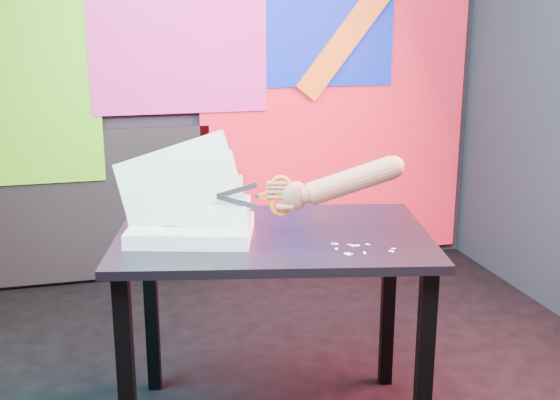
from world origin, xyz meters
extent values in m
cube|color=black|center=(0.00, 0.00, 0.00)|extent=(3.00, 3.00, 0.01)
cube|color=#222128|center=(0.00, 1.50, 1.35)|extent=(3.00, 0.01, 2.70)
cube|color=red|center=(0.65, 1.47, 0.85)|extent=(1.60, 0.02, 1.60)
cube|color=#0623C8|center=(0.55, 1.46, 1.45)|extent=(0.85, 0.02, 0.75)
cube|color=#C8248B|center=(-0.25, 1.45, 1.35)|extent=(0.95, 0.02, 0.80)
cube|color=#4DC715|center=(-1.05, 1.46, 1.10)|extent=(0.75, 0.02, 1.00)
cube|color=orange|center=(0.85, 1.44, 1.55)|extent=(0.91, 0.02, 1.11)
cube|color=black|center=(-0.75, 1.47, 0.45)|extent=(1.30, 0.02, 0.85)
cube|color=black|center=(-0.66, -0.35, 0.36)|extent=(0.06, 0.06, 0.72)
cube|color=black|center=(-0.54, 0.23, 0.36)|extent=(0.06, 0.06, 0.72)
cube|color=black|center=(0.27, -0.54, 0.36)|extent=(0.06, 0.06, 0.72)
cube|color=black|center=(0.39, 0.03, 0.36)|extent=(0.06, 0.06, 0.72)
cube|color=#27262F|center=(-0.13, -0.16, 0.73)|extent=(1.19, 0.91, 0.03)
cube|color=white|center=(-0.41, -0.14, 0.77)|extent=(0.47, 0.40, 0.05)
cube|color=beige|center=(-0.41, -0.14, 0.80)|extent=(0.47, 0.39, 0.00)
cube|color=beige|center=(-0.41, -0.14, 0.80)|extent=(0.45, 0.38, 0.12)
cube|color=beige|center=(-0.42, -0.12, 0.83)|extent=(0.41, 0.34, 0.21)
cube|color=beige|center=(-0.43, -0.11, 0.87)|extent=(0.39, 0.27, 0.30)
cube|color=beige|center=(-0.44, -0.09, 0.92)|extent=(0.43, 0.21, 0.35)
cylinder|color=black|center=(-0.62, -0.22, 0.80)|extent=(0.01, 0.01, 0.00)
cylinder|color=black|center=(-0.59, -0.23, 0.80)|extent=(0.01, 0.01, 0.00)
cylinder|color=black|center=(-0.56, -0.24, 0.80)|extent=(0.01, 0.01, 0.00)
cylinder|color=black|center=(-0.53, -0.25, 0.80)|extent=(0.01, 0.01, 0.00)
cylinder|color=black|center=(-0.50, -0.26, 0.80)|extent=(0.01, 0.01, 0.00)
cylinder|color=black|center=(-0.46, -0.26, 0.80)|extent=(0.01, 0.01, 0.00)
cylinder|color=black|center=(-0.43, -0.27, 0.80)|extent=(0.01, 0.01, 0.00)
cylinder|color=black|center=(-0.40, -0.28, 0.80)|extent=(0.01, 0.01, 0.00)
cylinder|color=black|center=(-0.37, -0.29, 0.80)|extent=(0.01, 0.01, 0.00)
cylinder|color=black|center=(-0.34, -0.30, 0.80)|extent=(0.01, 0.01, 0.00)
cylinder|color=black|center=(-0.30, -0.31, 0.80)|extent=(0.01, 0.01, 0.00)
cylinder|color=black|center=(-0.27, -0.32, 0.80)|extent=(0.01, 0.01, 0.00)
cylinder|color=black|center=(-0.55, 0.04, 0.80)|extent=(0.01, 0.01, 0.00)
cylinder|color=black|center=(-0.52, 0.03, 0.80)|extent=(0.01, 0.01, 0.00)
cylinder|color=black|center=(-0.49, 0.02, 0.80)|extent=(0.01, 0.01, 0.00)
cylinder|color=black|center=(-0.45, 0.02, 0.80)|extent=(0.01, 0.01, 0.00)
cylinder|color=black|center=(-0.42, 0.01, 0.80)|extent=(0.01, 0.01, 0.00)
cylinder|color=black|center=(-0.39, 0.00, 0.80)|extent=(0.01, 0.01, 0.00)
cylinder|color=black|center=(-0.36, -0.01, 0.80)|extent=(0.01, 0.01, 0.00)
cylinder|color=black|center=(-0.33, -0.02, 0.80)|extent=(0.01, 0.01, 0.00)
cylinder|color=black|center=(-0.29, -0.03, 0.80)|extent=(0.01, 0.01, 0.00)
cylinder|color=black|center=(-0.26, -0.04, 0.80)|extent=(0.01, 0.01, 0.00)
cylinder|color=black|center=(-0.23, -0.05, 0.80)|extent=(0.01, 0.01, 0.00)
cylinder|color=black|center=(-0.20, -0.06, 0.80)|extent=(0.01, 0.01, 0.00)
cube|color=black|center=(-0.49, -0.06, 0.80)|extent=(0.07, 0.03, 0.00)
cube|color=black|center=(-0.38, -0.11, 0.80)|extent=(0.05, 0.03, 0.00)
cube|color=black|center=(-0.46, -0.17, 0.80)|extent=(0.09, 0.04, 0.00)
cube|color=silver|center=(-0.26, -0.19, 0.92)|extent=(0.13, 0.03, 0.06)
cube|color=silver|center=(-0.26, -0.19, 0.88)|extent=(0.13, 0.03, 0.06)
cylinder|color=silver|center=(-0.20, -0.21, 0.90)|extent=(0.02, 0.02, 0.01)
cube|color=orange|center=(-0.18, -0.21, 0.89)|extent=(0.05, 0.02, 0.02)
cube|color=orange|center=(-0.18, -0.21, 0.90)|extent=(0.05, 0.02, 0.02)
torus|color=orange|center=(-0.12, -0.23, 0.93)|extent=(0.07, 0.03, 0.07)
torus|color=orange|center=(-0.12, -0.23, 0.86)|extent=(0.07, 0.03, 0.07)
ellipsoid|color=brown|center=(-0.08, -0.24, 0.90)|extent=(0.09, 0.06, 0.10)
cylinder|color=brown|center=(-0.12, -0.23, 0.89)|extent=(0.07, 0.03, 0.02)
cylinder|color=brown|center=(-0.12, -0.23, 0.91)|extent=(0.07, 0.03, 0.02)
cylinder|color=brown|center=(-0.12, -0.23, 0.93)|extent=(0.06, 0.03, 0.02)
cylinder|color=brown|center=(-0.12, -0.23, 0.94)|extent=(0.06, 0.03, 0.02)
cylinder|color=brown|center=(-0.11, -0.24, 0.86)|extent=(0.06, 0.05, 0.03)
cylinder|color=brown|center=(-0.03, -0.25, 0.90)|extent=(0.07, 0.07, 0.07)
cylinder|color=brown|center=(0.10, -0.28, 0.95)|extent=(0.31, 0.15, 0.17)
sphere|color=brown|center=(0.24, -0.31, 0.99)|extent=(0.07, 0.07, 0.07)
cube|color=white|center=(0.09, -0.44, 0.75)|extent=(0.01, 0.02, 0.00)
cube|color=white|center=(0.03, -0.33, 0.75)|extent=(0.02, 0.02, 0.00)
cube|color=white|center=(0.05, -0.43, 0.75)|extent=(0.02, 0.02, 0.00)
cube|color=white|center=(0.02, -0.38, 0.75)|extent=(0.01, 0.02, 0.00)
cube|color=white|center=(0.08, -0.35, 0.75)|extent=(0.02, 0.01, 0.00)
cube|color=white|center=(0.04, -0.43, 0.75)|extent=(0.02, 0.03, 0.00)
cube|color=white|center=(0.20, -0.42, 0.75)|extent=(0.01, 0.01, 0.00)
cube|color=white|center=(0.14, -0.36, 0.75)|extent=(0.02, 0.01, 0.00)
cube|color=white|center=(0.18, -0.44, 0.75)|extent=(0.02, 0.02, 0.00)
cube|color=white|center=(0.09, -0.36, 0.75)|extent=(0.03, 0.01, 0.00)
cube|color=white|center=(0.03, -0.32, 0.75)|extent=(0.01, 0.02, 0.00)
camera|label=1|loc=(-0.68, -2.39, 1.48)|focal=45.00mm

